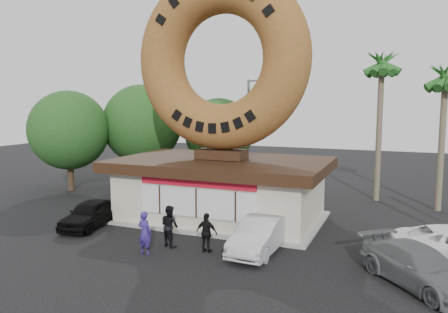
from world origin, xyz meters
TOP-DOWN VIEW (x-y plane):
  - ground at (0.00, 0.00)m, footprint 90.00×90.00m
  - donut_shop at (0.00, 5.98)m, footprint 11.20×7.20m
  - giant_donut at (0.00, 6.00)m, footprint 9.44×2.41m
  - tree_west at (-9.50, 13.00)m, footprint 6.00×6.00m
  - tree_mid at (-4.00, 15.00)m, footprint 5.20×5.20m
  - tree_far at (-13.00, 9.00)m, footprint 5.60×5.60m
  - palm_near at (7.50, 14.00)m, footprint 2.60×2.60m
  - palm_far at (11.00, 12.50)m, footprint 2.60×2.60m
  - street_lamp at (-1.86, 16.00)m, footprint 2.11×0.20m
  - person_left at (-0.81, -0.32)m, footprint 0.71×0.51m
  - person_center at (-0.36, 0.98)m, footprint 1.09×0.98m
  - person_right at (1.49, 0.85)m, footprint 1.01×0.47m
  - car_black at (-5.58, 2.03)m, footprint 2.18×4.21m
  - car_silver at (3.54, 1.80)m, footprint 1.68×4.40m
  - car_grey at (9.66, 0.57)m, footprint 4.58×4.81m

SIDE VIEW (x-z plane):
  - ground at x=0.00m, z-range 0.00..0.00m
  - car_black at x=-5.58m, z-range 0.00..1.37m
  - car_grey at x=9.66m, z-range 0.00..1.37m
  - car_silver at x=3.54m, z-range 0.00..1.43m
  - person_right at x=1.49m, z-range 0.00..1.69m
  - person_left at x=-0.81m, z-range 0.00..1.82m
  - person_center at x=-0.36m, z-range 0.00..1.82m
  - donut_shop at x=0.00m, z-range -0.13..3.67m
  - tree_mid at x=-4.00m, z-range 0.70..7.33m
  - tree_far at x=-13.00m, z-range 0.76..7.90m
  - street_lamp at x=-1.86m, z-range 0.48..8.48m
  - tree_west at x=-9.50m, z-range 0.82..8.47m
  - palm_far at x=11.00m, z-range 3.11..11.86m
  - palm_near at x=7.50m, z-range 3.54..13.29m
  - giant_donut at x=0.00m, z-range 3.80..13.24m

